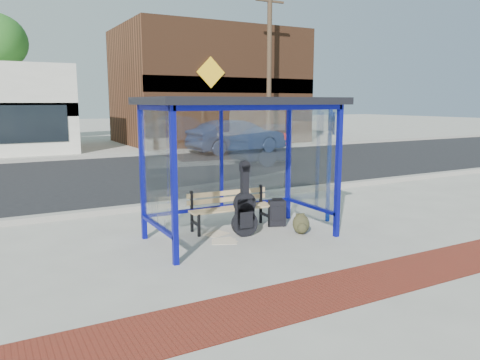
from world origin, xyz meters
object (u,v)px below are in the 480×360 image
bench (230,206)px  guitar_bag (245,210)px  fire_hydrant (285,139)px  backpack (301,224)px  parked_car (237,136)px  suitcase (277,213)px

bench → guitar_bag: 0.56m
bench → fire_hydrant: bench is taller
guitar_bag → backpack: guitar_bag is taller
guitar_bag → fire_hydrant: (10.34, 14.00, -0.09)m
parked_car → fire_hydrant: bearing=-68.6°
parked_car → fire_hydrant: parked_car is taller
backpack → fire_hydrant: 17.17m
suitcase → parked_car: bearing=86.0°
guitar_bag → backpack: 1.06m
guitar_bag → parked_car: (6.35, 12.06, 0.29)m
suitcase → fire_hydrant: fire_hydrant is taller
bench → parked_car: bearing=63.4°
bench → fire_hydrant: (10.33, 13.44, -0.06)m
suitcase → fire_hydrant: bearing=76.3°
bench → suitcase: size_ratio=2.98×
suitcase → backpack: 0.68m
backpack → fire_hydrant: (9.38, 14.37, 0.19)m
bench → backpack: bearing=-42.0°
bench → fire_hydrant: 16.96m
bench → parked_car: size_ratio=0.35×
backpack → fire_hydrant: size_ratio=0.55×
backpack → parked_car: parked_car is taller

